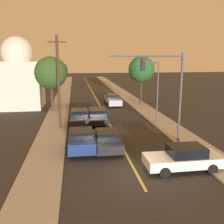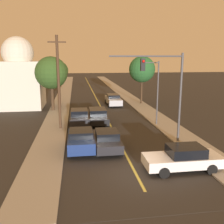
{
  "view_description": "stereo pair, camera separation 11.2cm",
  "coord_description": "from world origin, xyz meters",
  "px_view_note": "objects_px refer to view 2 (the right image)",
  "views": [
    {
      "loc": [
        -3.39,
        -12.95,
        6.56
      ],
      "look_at": [
        0.0,
        9.67,
        1.6
      ],
      "focal_mm": 40.0,
      "sensor_mm": 36.0,
      "label": 1
    },
    {
      "loc": [
        -3.28,
        -12.97,
        6.56
      ],
      "look_at": [
        0.0,
        9.67,
        1.6
      ],
      "focal_mm": 40.0,
      "sensor_mm": 36.0,
      "label": 2
    }
  ],
  "objects_px": {
    "utility_pole_left": "(59,81)",
    "tree_left_near": "(59,71)",
    "car_crossing_right": "(183,158)",
    "car_near_lane_front": "(107,140)",
    "car_outer_lane_second": "(79,118)",
    "traffic_signal_mast": "(165,82)",
    "car_near_lane_second": "(97,116)",
    "car_outer_lane_front": "(81,140)",
    "tree_left_far": "(51,73)",
    "domed_building_left": "(20,77)",
    "car_far_oncoming": "(113,100)",
    "streetlamp_right": "(153,83)",
    "tree_right_near": "(142,69)"
  },
  "relations": [
    {
      "from": "traffic_signal_mast",
      "to": "tree_right_near",
      "type": "distance_m",
      "value": 16.92
    },
    {
      "from": "car_near_lane_front",
      "to": "utility_pole_left",
      "type": "distance_m",
      "value": 7.91
    },
    {
      "from": "car_near_lane_front",
      "to": "traffic_signal_mast",
      "type": "height_order",
      "value": "traffic_signal_mast"
    },
    {
      "from": "car_crossing_right",
      "to": "tree_left_near",
      "type": "bearing_deg",
      "value": 22.1
    },
    {
      "from": "car_crossing_right",
      "to": "utility_pole_left",
      "type": "bearing_deg",
      "value": 37.91
    },
    {
      "from": "car_outer_lane_second",
      "to": "traffic_signal_mast",
      "type": "bearing_deg",
      "value": -42.75
    },
    {
      "from": "car_outer_lane_front",
      "to": "car_far_oncoming",
      "type": "height_order",
      "value": "car_outer_lane_front"
    },
    {
      "from": "utility_pole_left",
      "to": "tree_right_near",
      "type": "relative_size",
      "value": 1.25
    },
    {
      "from": "traffic_signal_mast",
      "to": "car_crossing_right",
      "type": "bearing_deg",
      "value": -95.55
    },
    {
      "from": "car_crossing_right",
      "to": "traffic_signal_mast",
      "type": "relative_size",
      "value": 0.67
    },
    {
      "from": "car_near_lane_front",
      "to": "utility_pole_left",
      "type": "xyz_separation_m",
      "value": [
        -3.64,
        5.96,
        3.72
      ]
    },
    {
      "from": "traffic_signal_mast",
      "to": "car_outer_lane_front",
      "type": "bearing_deg",
      "value": -172.96
    },
    {
      "from": "car_near_lane_front",
      "to": "tree_right_near",
      "type": "height_order",
      "value": "tree_right_near"
    },
    {
      "from": "car_outer_lane_second",
      "to": "tree_left_near",
      "type": "xyz_separation_m",
      "value": [
        -2.42,
        9.83,
        4.04
      ]
    },
    {
      "from": "car_near_lane_front",
      "to": "tree_left_far",
      "type": "height_order",
      "value": "tree_left_far"
    },
    {
      "from": "traffic_signal_mast",
      "to": "tree_left_far",
      "type": "relative_size",
      "value": 1.02
    },
    {
      "from": "car_outer_lane_front",
      "to": "car_near_lane_front",
      "type": "bearing_deg",
      "value": -2.65
    },
    {
      "from": "tree_left_near",
      "to": "domed_building_left",
      "type": "relative_size",
      "value": 0.65
    },
    {
      "from": "car_near_lane_front",
      "to": "car_outer_lane_front",
      "type": "xyz_separation_m",
      "value": [
        -1.86,
        0.09,
        0.06
      ]
    },
    {
      "from": "car_near_lane_second",
      "to": "car_crossing_right",
      "type": "relative_size",
      "value": 1.11
    },
    {
      "from": "tree_right_near",
      "to": "domed_building_left",
      "type": "relative_size",
      "value": 0.72
    },
    {
      "from": "car_outer_lane_second",
      "to": "car_crossing_right",
      "type": "xyz_separation_m",
      "value": [
        5.95,
        -10.78,
        -0.11
      ]
    },
    {
      "from": "car_near_lane_second",
      "to": "tree_left_near",
      "type": "xyz_separation_m",
      "value": [
        -4.28,
        8.84,
        4.12
      ]
    },
    {
      "from": "car_outer_lane_front",
      "to": "car_outer_lane_second",
      "type": "height_order",
      "value": "car_outer_lane_second"
    },
    {
      "from": "car_crossing_right",
      "to": "traffic_signal_mast",
      "type": "xyz_separation_m",
      "value": [
        0.47,
        4.85,
        4.01
      ]
    },
    {
      "from": "car_near_lane_second",
      "to": "tree_left_near",
      "type": "height_order",
      "value": "tree_left_near"
    },
    {
      "from": "car_outer_lane_front",
      "to": "tree_left_near",
      "type": "height_order",
      "value": "tree_left_near"
    },
    {
      "from": "car_crossing_right",
      "to": "tree_left_far",
      "type": "height_order",
      "value": "tree_left_far"
    },
    {
      "from": "car_near_lane_second",
      "to": "streetlamp_right",
      "type": "distance_m",
      "value": 6.49
    },
    {
      "from": "utility_pole_left",
      "to": "tree_left_near",
      "type": "relative_size",
      "value": 1.39
    },
    {
      "from": "car_outer_lane_front",
      "to": "car_crossing_right",
      "type": "xyz_separation_m",
      "value": [
        5.95,
        -4.06,
        -0.09
      ]
    },
    {
      "from": "streetlamp_right",
      "to": "tree_right_near",
      "type": "bearing_deg",
      "value": 80.4
    },
    {
      "from": "car_outer_lane_second",
      "to": "tree_right_near",
      "type": "distance_m",
      "value": 14.68
    },
    {
      "from": "traffic_signal_mast",
      "to": "utility_pole_left",
      "type": "distance_m",
      "value": 9.65
    },
    {
      "from": "car_near_lane_front",
      "to": "car_outer_lane_front",
      "type": "distance_m",
      "value": 1.86
    },
    {
      "from": "utility_pole_left",
      "to": "tree_left_far",
      "type": "bearing_deg",
      "value": 99.32
    },
    {
      "from": "car_near_lane_front",
      "to": "utility_pole_left",
      "type": "height_order",
      "value": "utility_pole_left"
    },
    {
      "from": "car_crossing_right",
      "to": "domed_building_left",
      "type": "relative_size",
      "value": 0.49
    },
    {
      "from": "car_near_lane_second",
      "to": "domed_building_left",
      "type": "xyz_separation_m",
      "value": [
        -9.48,
        9.85,
        3.33
      ]
    },
    {
      "from": "tree_left_near",
      "to": "tree_left_far",
      "type": "height_order",
      "value": "tree_left_far"
    },
    {
      "from": "domed_building_left",
      "to": "tree_right_near",
      "type": "bearing_deg",
      "value": -0.23
    },
    {
      "from": "streetlamp_right",
      "to": "car_outer_lane_second",
      "type": "bearing_deg",
      "value": 174.41
    },
    {
      "from": "car_near_lane_second",
      "to": "car_crossing_right",
      "type": "distance_m",
      "value": 12.46
    },
    {
      "from": "utility_pole_left",
      "to": "domed_building_left",
      "type": "xyz_separation_m",
      "value": [
        -5.84,
        11.7,
        -0.39
      ]
    },
    {
      "from": "traffic_signal_mast",
      "to": "utility_pole_left",
      "type": "bearing_deg",
      "value": 148.24
    },
    {
      "from": "car_near_lane_front",
      "to": "domed_building_left",
      "type": "bearing_deg",
      "value": 118.23
    },
    {
      "from": "tree_left_near",
      "to": "car_outer_lane_second",
      "type": "bearing_deg",
      "value": -76.16
    },
    {
      "from": "car_near_lane_front",
      "to": "domed_building_left",
      "type": "distance_m",
      "value": 20.31
    },
    {
      "from": "traffic_signal_mast",
      "to": "car_near_lane_front",
      "type": "bearing_deg",
      "value": -169.09
    },
    {
      "from": "car_near_lane_second",
      "to": "car_outer_lane_second",
      "type": "height_order",
      "value": "car_outer_lane_second"
    }
  ]
}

